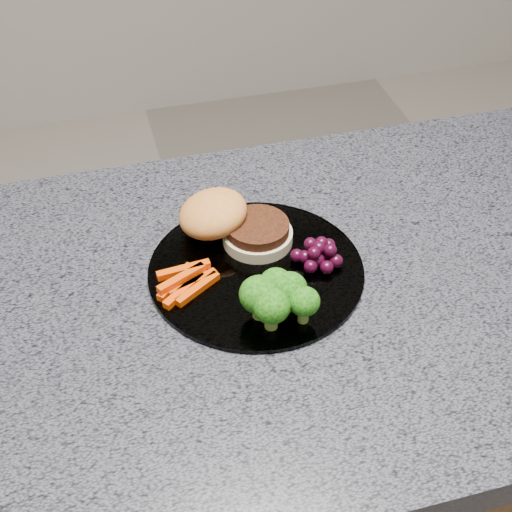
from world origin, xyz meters
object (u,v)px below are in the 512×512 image
(plate, at_px, (256,270))
(burger, at_px, (229,223))
(island_cabinet, at_px, (300,488))
(grape_bunch, at_px, (319,254))

(plate, distance_m, burger, 0.07)
(island_cabinet, bearing_deg, burger, 128.86)
(island_cabinet, relative_size, burger, 7.60)
(plate, height_order, burger, burger)
(grape_bunch, bearing_deg, plate, 174.01)
(island_cabinet, distance_m, grape_bunch, 0.49)
(plate, bearing_deg, burger, 104.09)
(island_cabinet, xyz_separation_m, grape_bunch, (0.01, 0.03, 0.49))
(plate, relative_size, burger, 1.65)
(plate, bearing_deg, island_cabinet, -27.61)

